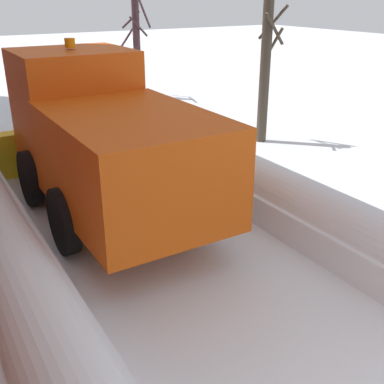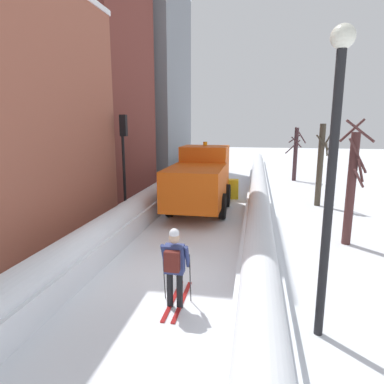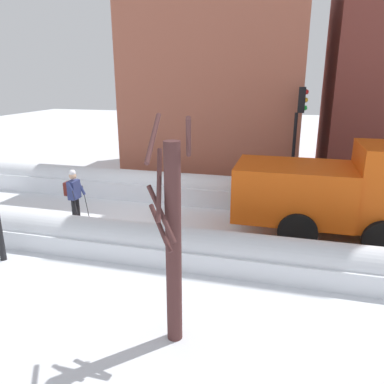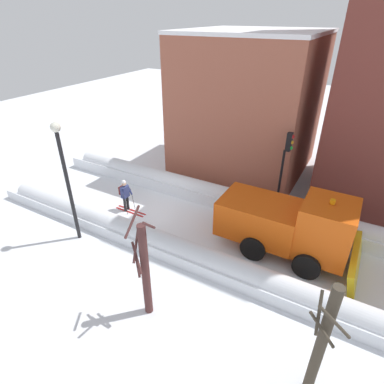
{
  "view_description": "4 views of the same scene",
  "coord_description": "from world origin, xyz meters",
  "px_view_note": "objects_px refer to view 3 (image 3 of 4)",
  "views": [
    {
      "loc": [
        -3.09,
        -1.0,
        3.92
      ],
      "look_at": [
        0.18,
        4.43,
        1.22
      ],
      "focal_mm": 43.89,
      "sensor_mm": 36.0,
      "label": 1
    },
    {
      "loc": [
        2.21,
        -7.88,
        3.97
      ],
      "look_at": [
        -0.05,
        3.98,
        1.5
      ],
      "focal_mm": 31.26,
      "sensor_mm": 36.0,
      "label": 2
    },
    {
      "loc": [
        10.88,
        5.4,
        4.68
      ],
      "look_at": [
        0.68,
        2.71,
        1.4
      ],
      "focal_mm": 34.68,
      "sensor_mm": 36.0,
      "label": 3
    },
    {
      "loc": [
        11.2,
        8.7,
        9.22
      ],
      "look_at": [
        -0.15,
        2.25,
        1.77
      ],
      "focal_mm": 29.49,
      "sensor_mm": 36.0,
      "label": 4
    }
  ],
  "objects_px": {
    "traffic_light_pole": "(299,124)",
    "skier": "(74,193)",
    "bare_tree_near": "(173,241)",
    "plow_truck": "(339,192)"
  },
  "relations": [
    {
      "from": "skier",
      "to": "traffic_light_pole",
      "type": "bearing_deg",
      "value": 119.14
    },
    {
      "from": "plow_truck",
      "to": "traffic_light_pole",
      "type": "height_order",
      "value": "traffic_light_pole"
    },
    {
      "from": "plow_truck",
      "to": "skier",
      "type": "xyz_separation_m",
      "value": [
        0.81,
        -8.29,
        -0.48
      ]
    },
    {
      "from": "traffic_light_pole",
      "to": "skier",
      "type": "bearing_deg",
      "value": -60.86
    },
    {
      "from": "plow_truck",
      "to": "bare_tree_near",
      "type": "bearing_deg",
      "value": -31.13
    },
    {
      "from": "skier",
      "to": "traffic_light_pole",
      "type": "xyz_separation_m",
      "value": [
        -3.92,
        7.04,
        2.05
      ]
    },
    {
      "from": "bare_tree_near",
      "to": "traffic_light_pole",
      "type": "bearing_deg",
      "value": 166.36
    },
    {
      "from": "bare_tree_near",
      "to": "skier",
      "type": "bearing_deg",
      "value": -133.77
    },
    {
      "from": "plow_truck",
      "to": "skier",
      "type": "bearing_deg",
      "value": -84.42
    },
    {
      "from": "traffic_light_pole",
      "to": "bare_tree_near",
      "type": "xyz_separation_m",
      "value": [
        8.65,
        -2.1,
        -1.07
      ]
    }
  ]
}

